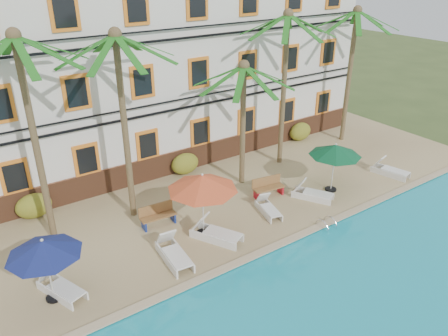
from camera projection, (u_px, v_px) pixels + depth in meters
ground at (261, 241)px, 17.64m from camera, size 100.00×100.00×0.00m
pool_deck at (196, 189)px, 21.29m from camera, size 30.00×12.00×0.25m
pool_coping at (276, 246)px, 16.85m from camera, size 30.00×0.35×0.06m
hotel_building at (144, 63)px, 22.70m from camera, size 25.40×6.44×10.22m
palm_a at (29, 113)px, 15.15m from camera, size 4.59×4.59×8.08m
palm_b at (122, 102)px, 16.77m from camera, size 4.59×4.59×7.85m
palm_c at (243, 104)px, 19.97m from camera, size 4.59×4.59×6.04m
palm_d at (285, 68)px, 21.62m from camera, size 4.59×4.59×7.94m
palm_e at (352, 57)px, 24.63m from camera, size 4.59×4.59×7.77m
shrub_left at (34, 206)px, 18.55m from camera, size 1.50×0.90×1.10m
shrub_mid at (185, 164)px, 22.35m from camera, size 1.50×0.90×1.10m
shrub_right at (300, 132)px, 26.47m from camera, size 1.50×0.90×1.10m
umbrella_blue at (43, 248)px, 13.43m from camera, size 2.35×2.35×2.36m
umbrella_red at (202, 183)px, 16.57m from camera, size 2.76×2.76×2.75m
umbrella_green at (335, 150)px, 20.07m from camera, size 2.43×2.43×2.43m
lounger_a at (61, 287)px, 14.38m from camera, size 1.28×1.98×0.88m
lounger_b at (174, 253)px, 15.99m from camera, size 0.92×2.11×0.97m
lounger_c at (215, 232)px, 17.18m from camera, size 1.62×2.18×0.98m
lounger_d at (268, 208)px, 18.97m from camera, size 0.97×1.74×0.78m
lounger_e at (312, 193)px, 20.12m from camera, size 1.50×1.95×0.88m
lounger_f at (390, 170)px, 22.32m from camera, size 1.07×1.97×0.88m
bench_left at (158, 215)px, 18.06m from camera, size 1.53×0.57×0.93m
bench_right at (268, 186)px, 20.30m from camera, size 1.56×0.71×0.93m
pool_ladder at (326, 226)px, 18.15m from camera, size 0.54×0.74×0.74m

